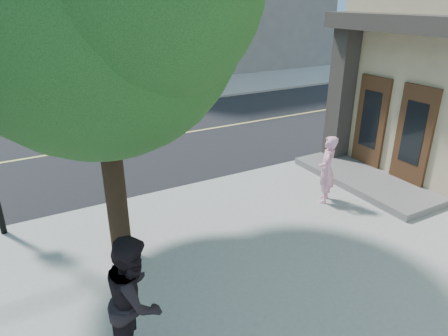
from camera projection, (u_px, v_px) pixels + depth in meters
sidewalk_ne at (176, 62)px, 32.01m from camera, size 29.00×25.00×0.12m
man_on_phone at (327, 170)px, 9.67m from camera, size 0.72×0.71×1.68m
pedestrian at (135, 300)px, 5.31m from camera, size 1.08×1.17×1.94m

